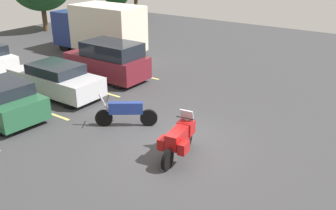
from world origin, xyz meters
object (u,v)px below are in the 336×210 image
object	(u,v)px
motorcycle_touring	(179,138)
box_truck	(100,28)
car_maroon	(108,61)
motorcycle_second	(126,112)
car_silver	(56,80)

from	to	relation	value
motorcycle_touring	box_truck	world-z (taller)	box_truck
car_maroon	box_truck	xyz separation A→B (m)	(3.54, 3.99, 0.64)
motorcycle_second	car_maroon	xyz separation A→B (m)	(3.70, 4.33, 0.40)
motorcycle_touring	car_silver	world-z (taller)	car_silver
motorcycle_second	box_truck	distance (m)	11.08
motorcycle_touring	car_maroon	size ratio (longest dim) A/B	0.49
car_silver	car_maroon	bearing A→B (deg)	-7.65
motorcycle_second	box_truck	size ratio (longest dim) A/B	0.33
motorcycle_second	car_maroon	size ratio (longest dim) A/B	0.45
motorcycle_second	car_maroon	bearing A→B (deg)	49.52
car_maroon	motorcycle_touring	bearing A→B (deg)	-121.63
motorcycle_touring	car_maroon	distance (m)	8.49
motorcycle_second	car_silver	distance (m)	4.79
motorcycle_touring	motorcycle_second	world-z (taller)	motorcycle_touring
car_maroon	motorcycle_second	bearing A→B (deg)	-130.48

